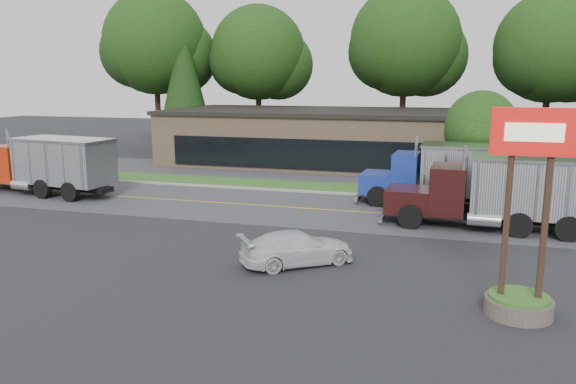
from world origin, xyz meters
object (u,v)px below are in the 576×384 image
object	(u,v)px
dump_truck_red	(47,164)
dump_truck_maroon	(503,191)
bilo_sign	(523,248)
dump_truck_blue	(445,174)
rally_car	(297,248)

from	to	relation	value
dump_truck_red	dump_truck_maroon	world-z (taller)	same
dump_truck_maroon	bilo_sign	bearing A→B (deg)	90.89
bilo_sign	dump_truck_blue	xyz separation A→B (m)	(-2.30, 13.99, -0.22)
bilo_sign	dump_truck_red	bearing A→B (deg)	156.12
bilo_sign	dump_truck_maroon	distance (m)	9.86
dump_truck_red	dump_truck_blue	xyz separation A→B (m)	(22.66, 2.94, -0.01)
bilo_sign	dump_truck_red	xyz separation A→B (m)	(-24.96, 11.05, -0.21)
dump_truck_blue	bilo_sign	bearing A→B (deg)	102.18
bilo_sign	dump_truck_blue	bearing A→B (deg)	99.34
dump_truck_red	rally_car	bearing A→B (deg)	162.51
rally_car	dump_truck_red	bearing A→B (deg)	26.94
dump_truck_red	dump_truck_blue	size ratio (longest dim) A/B	1.26
dump_truck_red	dump_truck_maroon	bearing A→B (deg)	-174.67
dump_truck_red	dump_truck_blue	bearing A→B (deg)	-164.56
bilo_sign	dump_truck_maroon	size ratio (longest dim) A/B	0.63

